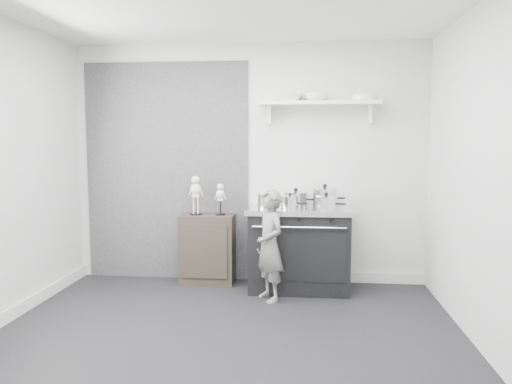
% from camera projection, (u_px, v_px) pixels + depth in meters
% --- Properties ---
extents(ground, '(4.00, 4.00, 0.00)m').
position_uv_depth(ground, '(223.00, 340.00, 4.05)').
color(ground, black).
rests_on(ground, ground).
extents(room_shell, '(4.02, 3.62, 2.71)m').
position_uv_depth(room_shell, '(214.00, 138.00, 4.03)').
color(room_shell, silver).
rests_on(room_shell, ground).
extents(wall_shelf, '(1.30, 0.26, 0.24)m').
position_uv_depth(wall_shelf, '(320.00, 104.00, 5.42)').
color(wall_shelf, silver).
rests_on(wall_shelf, room_shell).
extents(stove, '(1.12, 0.70, 0.90)m').
position_uv_depth(stove, '(299.00, 248.00, 5.41)').
color(stove, black).
rests_on(stove, ground).
extents(side_cabinet, '(0.60, 0.35, 0.78)m').
position_uv_depth(side_cabinet, '(208.00, 249.00, 5.64)').
color(side_cabinet, black).
rests_on(side_cabinet, ground).
extents(child, '(0.45, 0.49, 1.13)m').
position_uv_depth(child, '(270.00, 245.00, 5.01)').
color(child, slate).
rests_on(child, ground).
extents(pot_front_left, '(0.30, 0.21, 0.19)m').
position_uv_depth(pot_front_left, '(268.00, 201.00, 5.28)').
color(pot_front_left, silver).
rests_on(pot_front_left, stove).
extents(pot_back_left, '(0.35, 0.27, 0.20)m').
position_uv_depth(pot_back_left, '(296.00, 199.00, 5.51)').
color(pot_back_left, silver).
rests_on(pot_back_left, stove).
extents(pot_back_right, '(0.35, 0.27, 0.24)m').
position_uv_depth(pot_back_right, '(325.00, 197.00, 5.44)').
color(pot_back_right, silver).
rests_on(pot_back_right, stove).
extents(pot_front_right, '(0.32, 0.23, 0.18)m').
position_uv_depth(pot_front_right, '(326.00, 203.00, 5.17)').
color(pot_front_right, silver).
rests_on(pot_front_right, stove).
extents(pot_front_center, '(0.27, 0.18, 0.17)m').
position_uv_depth(pot_front_center, '(290.00, 203.00, 5.19)').
color(pot_front_center, silver).
rests_on(pot_front_center, stove).
extents(skeleton_full, '(0.14, 0.09, 0.51)m').
position_uv_depth(skeleton_full, '(196.00, 192.00, 5.59)').
color(skeleton_full, beige).
rests_on(skeleton_full, side_cabinet).
extents(skeleton_torso, '(0.11, 0.07, 0.41)m').
position_uv_depth(skeleton_torso, '(220.00, 197.00, 5.57)').
color(skeleton_torso, beige).
rests_on(skeleton_torso, side_cabinet).
extents(bowl_large, '(0.30, 0.30, 0.07)m').
position_uv_depth(bowl_large, '(289.00, 98.00, 5.44)').
color(bowl_large, white).
rests_on(bowl_large, wall_shelf).
extents(bowl_small, '(0.26, 0.26, 0.08)m').
position_uv_depth(bowl_small, '(316.00, 97.00, 5.41)').
color(bowl_small, white).
rests_on(bowl_small, wall_shelf).
extents(plate_stack, '(0.27, 0.27, 0.06)m').
position_uv_depth(plate_stack, '(364.00, 98.00, 5.36)').
color(plate_stack, silver).
rests_on(plate_stack, wall_shelf).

